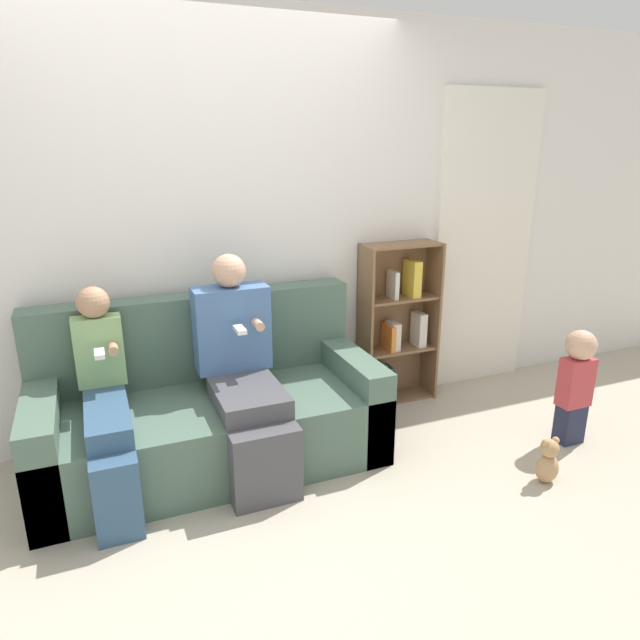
{
  "coord_description": "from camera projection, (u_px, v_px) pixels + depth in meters",
  "views": [
    {
      "loc": [
        -0.66,
        -2.45,
        1.8
      ],
      "look_at": [
        0.58,
        0.58,
        0.76
      ],
      "focal_mm": 32.0,
      "sensor_mm": 36.0,
      "label": 1
    }
  ],
  "objects": [
    {
      "name": "couch",
      "position": [
        210.0,
        412.0,
        3.28
      ],
      "size": [
        1.9,
        0.86,
        0.92
      ],
      "color": "#4C6656",
      "rests_on": "ground_plane"
    },
    {
      "name": "bookshelf",
      "position": [
        395.0,
        331.0,
        4.01
      ],
      "size": [
        0.55,
        0.23,
        1.13
      ],
      "color": "brown",
      "rests_on": "ground_plane"
    },
    {
      "name": "toddler_standing",
      "position": [
        576.0,
        380.0,
        3.43
      ],
      "size": [
        0.19,
        0.18,
        0.73
      ],
      "color": "#232842",
      "rests_on": "ground_plane"
    },
    {
      "name": "teddy_bear",
      "position": [
        548.0,
        462.0,
        3.1
      ],
      "size": [
        0.13,
        0.11,
        0.27
      ],
      "color": "tan",
      "rests_on": "ground_plane"
    },
    {
      "name": "back_wall",
      "position": [
        205.0,
        230.0,
        3.43
      ],
      "size": [
        10.0,
        0.06,
        2.55
      ],
      "color": "silver",
      "rests_on": "ground_plane"
    },
    {
      "name": "ground_plane",
      "position": [
        258.0,
        504.0,
        2.94
      ],
      "size": [
        14.0,
        14.0,
        0.0
      ],
      "primitive_type": "plane",
      "color": "#B2A893"
    },
    {
      "name": "curtain_panel",
      "position": [
        484.0,
        243.0,
        4.18
      ],
      "size": [
        0.82,
        0.04,
        2.14
      ],
      "color": "silver",
      "rests_on": "ground_plane"
    },
    {
      "name": "child_seated",
      "position": [
        106.0,
        402.0,
        2.87
      ],
      "size": [
        0.25,
        0.81,
        1.07
      ],
      "color": "#335170",
      "rests_on": "ground_plane"
    },
    {
      "name": "adult_seated",
      "position": [
        242.0,
        366.0,
        3.14
      ],
      "size": [
        0.42,
        0.78,
        1.19
      ],
      "color": "#47474C",
      "rests_on": "ground_plane"
    }
  ]
}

